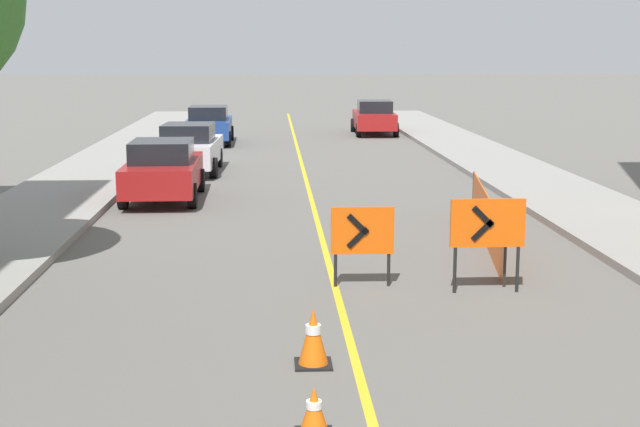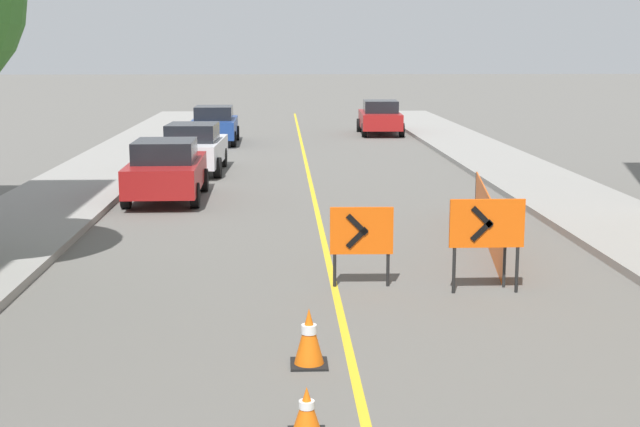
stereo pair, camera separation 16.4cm
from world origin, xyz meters
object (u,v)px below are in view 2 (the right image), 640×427
Objects in this scene: parked_car_curb_far at (214,125)px; arrow_barricade_primary at (361,233)px; traffic_cone_fourth at (307,412)px; arrow_barricade_secondary at (487,227)px; parked_car_curb_mid at (193,148)px; traffic_cone_fifth at (309,337)px; parked_car_opposite_side at (380,117)px; parked_car_curb_near at (166,170)px.

arrow_barricade_primary is at bearing -80.59° from parked_car_curb_far.
traffic_cone_fourth is 0.34× the size of arrow_barricade_secondary.
traffic_cone_fourth is at bearing -79.17° from parked_car_curb_mid.
parked_car_curb_far is at bearing 104.45° from arrow_barricade_secondary.
parked_car_curb_mid reaches higher than traffic_cone_fifth.
parked_car_opposite_side reaches higher than traffic_cone_fifth.
parked_car_curb_near is 1.00× the size of parked_car_curb_far.
parked_car_curb_far and parked_car_opposite_side have the same top height.
traffic_cone_fourth is at bearing -99.15° from arrow_barricade_primary.
traffic_cone_fourth is 29.22m from parked_car_curb_far.
parked_car_opposite_side is (7.42, 3.89, 0.00)m from parked_car_curb_far.
parked_car_opposite_side is (7.65, 18.18, 0.00)m from parked_car_curb_near.
parked_car_opposite_side reaches higher than arrow_barricade_primary.
arrow_barricade_primary is (0.99, 3.75, 0.54)m from traffic_cone_fifth.
parked_car_curb_mid is 1.00× the size of parked_car_opposite_side.
parked_car_curb_near is 0.99× the size of parked_car_curb_mid.
traffic_cone_fifth is at bearing 87.52° from traffic_cone_fourth.
parked_car_curb_far is (0.22, 14.29, 0.00)m from parked_car_curb_near.
traffic_cone_fourth is at bearing -92.48° from traffic_cone_fifth.
traffic_cone_fourth is at bearing -78.34° from parked_car_curb_near.
arrow_barricade_secondary is 0.35× the size of parked_car_opposite_side.
parked_car_curb_mid is (-3.05, 20.08, 0.54)m from traffic_cone_fourth.
parked_car_opposite_side reaches higher than arrow_barricade_secondary.
arrow_barricade_secondary is 0.36× the size of parked_car_curb_far.
parked_car_curb_near is at bearing 102.42° from traffic_cone_fourth.
parked_car_curb_mid is (-3.14, 18.00, 0.43)m from traffic_cone_fifth.
arrow_barricade_primary is at bearing -64.92° from parked_car_curb_near.
arrow_barricade_secondary is at bearing -56.98° from parked_car_curb_near.
parked_car_curb_far is (0.02, 8.99, 0.00)m from parked_car_curb_mid.
traffic_cone_fifth is 0.17× the size of parked_car_curb_near.
traffic_cone_fifth is 3.91m from arrow_barricade_primary.
traffic_cone_fifth is at bearing -76.00° from parked_car_curb_near.
parked_car_curb_mid is at bearing 112.58° from arrow_barricade_secondary.
parked_car_curb_near is 0.99× the size of parked_car_opposite_side.
arrow_barricade_secondary reaches higher than traffic_cone_fourth.
traffic_cone_fourth is 0.12× the size of parked_car_curb_far.
parked_car_curb_mid is at bearing 99.90° from traffic_cone_fifth.
parked_car_curb_mid is at bearing 87.08° from parked_car_curb_near.
traffic_cone_fifth is 0.17× the size of parked_car_opposite_side.
parked_car_curb_far reaches higher than traffic_cone_fifth.
parked_car_curb_far is (-3.12, 26.98, 0.43)m from traffic_cone_fifth.
parked_car_curb_mid is at bearing -117.85° from parked_car_opposite_side.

